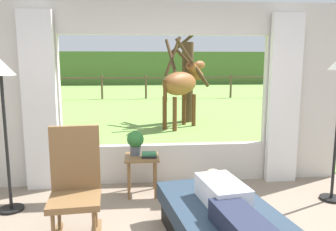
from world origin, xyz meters
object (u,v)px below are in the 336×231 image
Objects in this scene: side_table at (142,163)px; floor_lamp_left at (2,90)px; rocking_chair at (75,186)px; potted_plant at (135,141)px; pasture_tree at (187,77)px; recliner_sofa at (225,231)px; book_stack at (149,155)px; reclining_person at (228,202)px; horse at (182,84)px.

floor_lamp_left is at bearing -167.10° from side_table.
rocking_chair is at bearing -122.05° from side_table.
rocking_chair reaches higher than side_table.
floor_lamp_left is (-1.55, -0.35, 1.00)m from side_table.
potted_plant reaches higher than side_table.
pasture_tree reaches higher than side_table.
side_table is at bearing -36.87° from potted_plant.
recliner_sofa is 1.49m from rocking_chair.
rocking_chair is 2.15× the size of side_table.
pasture_tree is (1.25, 5.21, 0.74)m from book_stack.
book_stack is at bearing 105.12° from recliner_sofa.
reclining_person is 0.81× the size of floor_lamp_left.
reclining_person is 4.49× the size of potted_plant.
recliner_sofa is 2.81m from floor_lamp_left.
reclining_person is 7.10× the size of book_stack.
reclining_person is 5.90m from horse.
side_table is 2.57× the size of book_stack.
recliner_sofa is at bearing -65.63° from book_stack.
pasture_tree is at bearing 75.36° from side_table.
floor_lamp_left is (-2.28, 1.11, 1.21)m from recliner_sofa.
pasture_tree is at bearing 67.30° from rocking_chair.
recliner_sofa is 1.03× the size of floor_lamp_left.
recliner_sofa is 1.80m from potted_plant.
rocking_chair is 0.63× the size of floor_lamp_left.
floor_lamp_left reaches higher than rocking_chair.
recliner_sofa is 1.05× the size of horse.
floor_lamp_left reaches higher than side_table.
recliner_sofa is 6.73m from pasture_tree.
recliner_sofa is at bearing -21.25° from rocking_chair.
side_table is at bearing 107.32° from recliner_sofa.
recliner_sofa is 5.89m from horse.
reclining_person is 1.47m from rocking_chair.
potted_plant reaches higher than recliner_sofa.
reclining_person reaches higher than book_stack.
floor_lamp_left is (-2.28, 1.16, 0.91)m from reclining_person.
floor_lamp_left reaches higher than potted_plant.
potted_plant is at bearing 108.05° from reclining_person.
side_table is at bearing -60.70° from horse.
book_stack is at bearing 104.39° from reclining_person.
book_stack is at bearing 10.22° from floor_lamp_left.
reclining_person reaches higher than side_table.
horse reaches higher than rocking_chair.
rocking_chair is at bearing -38.23° from floor_lamp_left.
horse is 0.86m from pasture_tree.
potted_plant is 0.18× the size of horse.
rocking_chair is 6.57m from pasture_tree.
recliner_sofa is at bearing 80.75° from reclining_person.
potted_plant is at bearing 15.77° from floor_lamp_left.
horse is (1.10, 4.34, 0.73)m from side_table.
book_stack is (0.76, 1.00, 0.00)m from rocking_chair.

